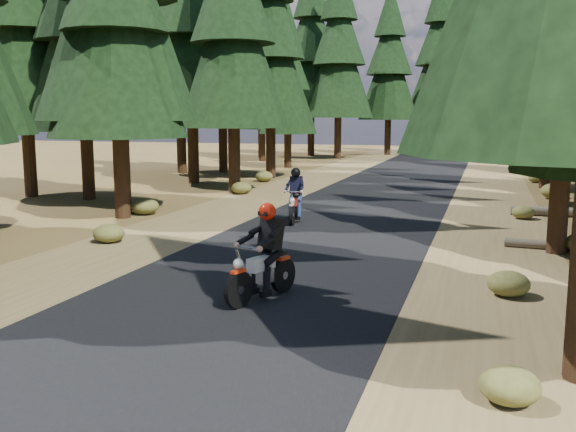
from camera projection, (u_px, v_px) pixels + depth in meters
The scene contains 8 objects.
ground at pixel (267, 278), 13.51m from camera, with size 120.00×120.00×0.00m, color #4D3B1B.
road at pixel (325, 236), 18.22m from camera, with size 6.00×100.00×0.01m, color black.
shoulder_l at pixel (179, 227), 19.58m from camera, with size 3.20×100.00×0.01m, color brown.
shoulder_r at pixel (494, 245), 16.87m from camera, with size 3.20×100.00×0.01m, color brown.
pine_forest at pixel (404, 24), 32.12m from camera, with size 34.59×55.08×16.32m.
understory_shrubs at pixel (371, 214), 20.42m from camera, with size 14.89×31.15×0.64m.
rider_lead at pixel (262, 269), 11.80m from camera, with size 1.24×2.10×1.79m.
rider_follow at pixel (295, 204), 20.43m from camera, with size 0.86×2.00×1.73m.
Camera 1 is at (4.34, -12.41, 3.40)m, focal length 40.00 mm.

